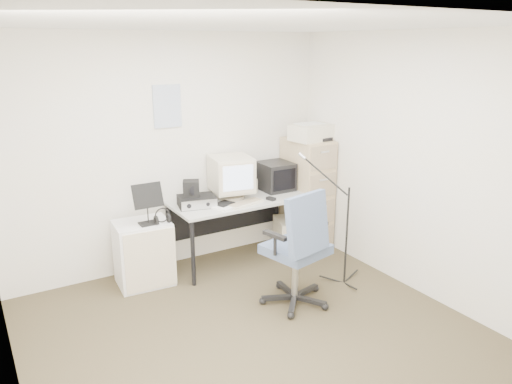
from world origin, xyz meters
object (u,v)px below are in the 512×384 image
desk (239,230)px  office_chair (296,247)px  filing_cabinet (307,193)px  side_cart (143,253)px

desk → office_chair: bearing=-91.3°
filing_cabinet → desk: filing_cabinet is taller
side_cart → office_chair: bearing=-42.2°
desk → office_chair: 1.14m
desk → side_cart: size_ratio=2.26×
filing_cabinet → office_chair: size_ratio=1.14×
office_chair → side_cart: bearing=121.3°
office_chair → side_cart: (-1.09, 1.13, -0.24)m
side_cart → filing_cabinet: bearing=4.5°
filing_cabinet → office_chair: 1.51m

